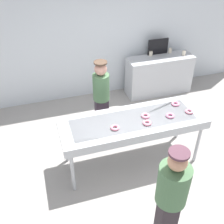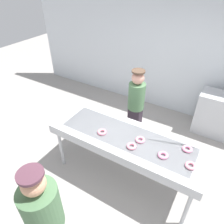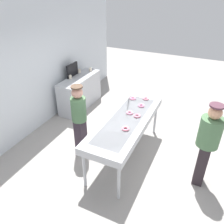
{
  "view_description": "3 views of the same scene",
  "coord_description": "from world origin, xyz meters",
  "views": [
    {
      "loc": [
        -1.37,
        -3.27,
        3.63
      ],
      "look_at": [
        -0.32,
        0.1,
        1.07
      ],
      "focal_mm": 44.1,
      "sensor_mm": 36.0,
      "label": 1
    },
    {
      "loc": [
        1.02,
        -2.11,
        3.03
      ],
      "look_at": [
        -0.4,
        0.25,
        1.07
      ],
      "focal_mm": 33.34,
      "sensor_mm": 36.0,
      "label": 2
    },
    {
      "loc": [
        -3.53,
        -1.37,
        3.31
      ],
      "look_at": [
        -0.18,
        0.22,
        1.12
      ],
      "focal_mm": 36.17,
      "sensor_mm": 36.0,
      "label": 3
    }
  ],
  "objects": [
    {
      "name": "ground_plane",
      "position": [
        0.0,
        0.0,
        0.0
      ],
      "size": [
        16.0,
        16.0,
        0.0
      ],
      "primitive_type": "plane",
      "color": "#9E9993"
    },
    {
      "name": "back_wall",
      "position": [
        0.0,
        2.48,
        1.56
      ],
      "size": [
        8.0,
        0.12,
        3.13
      ],
      "primitive_type": "cube",
      "color": "silver",
      "rests_on": "ground"
    },
    {
      "name": "fryer_conveyor",
      "position": [
        0.0,
        0.0,
        0.85
      ],
      "size": [
        2.39,
        0.83,
        0.93
      ],
      "color": "#B7BABF",
      "rests_on": "ground"
    },
    {
      "name": "strawberry_donut_0",
      "position": [
        0.61,
        -0.11,
        0.95
      ],
      "size": [
        0.19,
        0.19,
        0.04
      ],
      "primitive_type": "torus",
      "rotation": [
        0.0,
        0.0,
        0.43
      ],
      "color": "pink",
      "rests_on": "fryer_conveyor"
    },
    {
      "name": "strawberry_donut_1",
      "position": [
        0.97,
        -0.09,
        0.95
      ],
      "size": [
        0.18,
        0.18,
        0.04
      ],
      "primitive_type": "torus",
      "rotation": [
        0.0,
        0.0,
        1.19
      ],
      "color": "pink",
      "rests_on": "fryer_conveyor"
    },
    {
      "name": "strawberry_donut_2",
      "position": [
        -0.35,
        -0.13,
        0.95
      ],
      "size": [
        0.17,
        0.17,
        0.04
      ],
      "primitive_type": "torus",
      "rotation": [
        0.0,
        0.0,
        0.21
      ],
      "color": "pink",
      "rests_on": "fryer_conveyor"
    },
    {
      "name": "strawberry_donut_3",
      "position": [
        0.17,
        -0.17,
        0.95
      ],
      "size": [
        0.2,
        0.2,
        0.04
      ],
      "primitive_type": "torus",
      "rotation": [
        0.0,
        0.0,
        0.74
      ],
      "color": "pink",
      "rests_on": "fryer_conveyor"
    },
    {
      "name": "strawberry_donut_4",
      "position": [
        0.86,
        0.18,
        0.95
      ],
      "size": [
        0.2,
        0.2,
        0.04
      ],
      "primitive_type": "torus",
      "rotation": [
        0.0,
        0.0,
        0.86
      ],
      "color": "pink",
      "rests_on": "fryer_conveyor"
    },
    {
      "name": "strawberry_donut_5",
      "position": [
        0.22,
        0.01,
        0.95
      ],
      "size": [
        0.17,
        0.17,
        0.04
      ],
      "primitive_type": "torus",
      "rotation": [
        0.0,
        0.0,
        2.91
      ],
      "color": "pink",
      "rests_on": "fryer_conveyor"
    },
    {
      "name": "worker_baker",
      "position": [
        -0.28,
        0.92,
        0.87
      ],
      "size": [
        0.31,
        0.31,
        1.57
      ],
      "rotation": [
        0.0,
        0.0,
        3.4
      ],
      "color": "#2D232E",
      "rests_on": "ground"
    },
    {
      "name": "customer_waiting",
      "position": [
        -0.11,
        -1.53,
        0.96
      ],
      "size": [
        0.37,
        0.37,
        1.65
      ],
      "rotation": [
        0.0,
        0.0,
        0.01
      ],
      "color": "#2A2227",
      "rests_on": "ground"
    }
  ]
}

